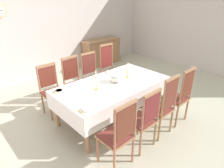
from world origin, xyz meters
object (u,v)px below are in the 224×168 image
at_px(spoon_primary, 80,112).
at_px(chair_north_a, 52,89).
at_px(chair_south_b, 144,118).
at_px(sideboard, 102,52).
at_px(bowl_near_left, 87,109).
at_px(candlestick_east, 128,72).
at_px(chair_south_a, 119,134).
at_px(candlestick_west, 96,82).
at_px(chair_north_c, 92,75).
at_px(chair_north_d, 110,68).
at_px(dining_table, 113,87).
at_px(soup_tureen, 117,77).
at_px(chair_north_b, 75,81).
at_px(chair_south_d, 179,95).
at_px(chair_south_c, 162,106).
at_px(spoon_secondary, 53,93).
at_px(bowl_near_right, 59,91).
at_px(bowl_far_left, 110,72).

bearing_deg(spoon_primary, chair_north_a, 81.83).
bearing_deg(chair_south_b, sideboard, 58.32).
relative_size(chair_south_b, bowl_near_left, 6.27).
bearing_deg(candlestick_east, chair_south_a, -141.40).
xyz_separation_m(chair_south_a, candlestick_west, (0.40, 0.98, 0.34)).
relative_size(chair_north_a, spoon_primary, 5.97).
bearing_deg(chair_north_c, chair_north_d, -179.34).
relative_size(chair_south_b, candlestick_west, 2.92).
distance_m(dining_table, soup_tureen, 0.21).
distance_m(chair_north_c, candlestick_east, 1.04).
bearing_deg(chair_north_b, chair_north_a, 0.32).
distance_m(chair_south_d, sideboard, 3.93).
bearing_deg(spoon_primary, candlestick_west, 34.44).
height_order(chair_south_b, bowl_near_left, chair_south_b).
relative_size(chair_south_c, spoon_secondary, 6.54).
relative_size(chair_north_c, chair_south_d, 0.96).
distance_m(chair_south_a, chair_north_c, 2.23).
xyz_separation_m(chair_south_a, bowl_near_right, (-0.13, 1.38, 0.20)).
relative_size(dining_table, chair_north_c, 2.00).
bearing_deg(candlestick_west, chair_north_b, 80.97).
bearing_deg(chair_north_c, spoon_primary, 46.86).
relative_size(chair_south_a, spoon_primary, 6.21).
distance_m(chair_south_c, chair_north_c, 1.96).
xyz_separation_m(chair_south_d, soup_tureen, (-0.71, 0.98, 0.28)).
relative_size(chair_south_b, chair_north_c, 0.97).
height_order(bowl_far_left, sideboard, sideboard).
bearing_deg(chair_south_c, chair_south_a, 179.83).
height_order(chair_south_c, candlestick_east, chair_south_c).
distance_m(dining_table, candlestick_east, 0.46).
relative_size(chair_north_b, spoon_secondary, 6.28).
bearing_deg(sideboard, soup_tureen, 54.81).
relative_size(soup_tureen, candlestick_east, 0.87).
height_order(chair_north_a, spoon_primary, chair_north_a).
bearing_deg(chair_south_c, dining_table, 103.92).
height_order(bowl_near_left, sideboard, sideboard).
xyz_separation_m(chair_north_c, candlestick_east, (0.17, -0.98, 0.31)).
height_order(chair_north_b, bowl_near_right, chair_north_b).
height_order(chair_south_c, spoon_primary, chair_south_c).
bearing_deg(chair_north_a, spoon_secondary, 67.40).
bearing_deg(chair_north_c, chair_south_b, 75.60).
distance_m(dining_table, spoon_secondary, 1.13).
distance_m(bowl_near_left, spoon_secondary, 0.87).
distance_m(chair_south_a, chair_south_d, 1.63).
xyz_separation_m(soup_tureen, bowl_near_right, (-1.05, 0.40, -0.09)).
height_order(chair_south_b, spoon_secondary, chair_south_b).
relative_size(chair_north_b, candlestick_east, 3.46).
distance_m(bowl_near_left, sideboard, 4.38).
bearing_deg(sideboard, chair_north_d, 55.12).
height_order(chair_north_d, spoon_primary, chair_north_d).
height_order(dining_table, chair_north_d, chair_north_d).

